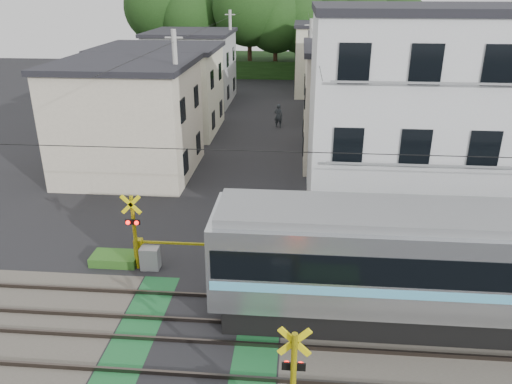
{
  "coord_description": "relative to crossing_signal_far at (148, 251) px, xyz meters",
  "views": [
    {
      "loc": [
        2.91,
        -12.48,
        10.03
      ],
      "look_at": [
        1.41,
        5.0,
        2.73
      ],
      "focal_mm": 35.0,
      "sensor_mm": 36.0,
      "label": 1
    }
  ],
  "objects": [
    {
      "name": "pedestrian",
      "position": [
        4.02,
        20.86,
        0.17
      ],
      "size": [
        0.73,
        0.58,
        1.77
      ],
      "primitive_type": "imported",
      "rotation": [
        0.0,
        0.0,
        2.88
      ],
      "color": "#262B30",
      "rests_on": "ground"
    },
    {
      "name": "utility_poles",
      "position": [
        1.53,
        19.35,
        3.37
      ],
      "size": [
        7.9,
        42.0,
        8.0
      ],
      "color": "#A5A5A0",
      "rests_on": "ground"
    },
    {
      "name": "crossing_signal_far",
      "position": [
        0.0,
        0.0,
        0.0
      ],
      "size": [
        4.74,
        0.65,
        3.09
      ],
      "color": "yellow",
      "rests_on": "ground"
    },
    {
      "name": "tree_hill",
      "position": [
        1.69,
        44.11,
        4.78
      ],
      "size": [
        40.0,
        13.31,
        11.76
      ],
      "color": "#193712",
      "rests_on": "ground"
    },
    {
      "name": "catenary",
      "position": [
        8.59,
        -3.62,
        2.98
      ],
      "size": [
        60.0,
        5.04,
        7.0
      ],
      "color": "#2D2D33",
      "rests_on": "ground"
    },
    {
      "name": "track_bed",
      "position": [
        2.59,
        -3.65,
        -0.67
      ],
      "size": [
        120.0,
        120.0,
        0.14
      ],
      "color": "#47423A",
      "rests_on": "ground"
    },
    {
      "name": "ground",
      "position": [
        2.59,
        -3.65,
        -0.71
      ],
      "size": [
        120.0,
        120.0,
        0.0
      ],
      "primitive_type": "plane",
      "color": "black"
    },
    {
      "name": "apartment_block",
      "position": [
        11.09,
        5.84,
        3.94
      ],
      "size": [
        10.2,
        8.36,
        9.3
      ],
      "color": "silver",
      "rests_on": "ground"
    },
    {
      "name": "weed_patches",
      "position": [
        4.34,
        -3.74,
        -0.53
      ],
      "size": [
        10.25,
        8.8,
        0.4
      ],
      "color": "#2D5E1E",
      "rests_on": "ground"
    },
    {
      "name": "houses_row",
      "position": [
        2.84,
        22.27,
        2.53
      ],
      "size": [
        22.07,
        31.35,
        6.8
      ],
      "color": "beige",
      "rests_on": "ground"
    }
  ]
}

